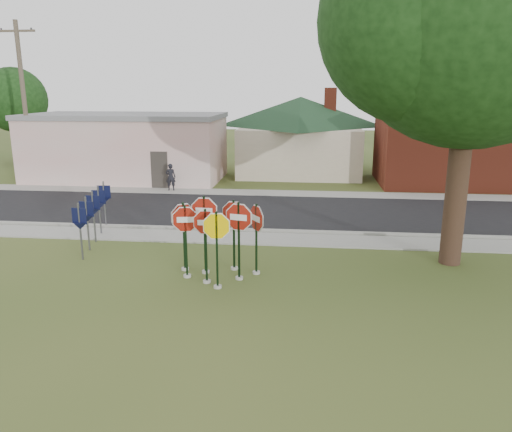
# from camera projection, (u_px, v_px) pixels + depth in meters

# --- Properties ---
(ground) EXTENTS (120.00, 120.00, 0.00)m
(ground) POSITION_uv_depth(u_px,v_px,m) (211.00, 294.00, 14.29)
(ground) COLOR #35491B
(ground) RESTS_ON ground
(sidewalk_near) EXTENTS (60.00, 1.60, 0.06)m
(sidewalk_near) POSITION_uv_depth(u_px,v_px,m) (238.00, 238.00, 19.58)
(sidewalk_near) COLOR gray
(sidewalk_near) RESTS_ON ground
(road) EXTENTS (60.00, 7.00, 0.04)m
(road) POSITION_uv_depth(u_px,v_px,m) (252.00, 211.00, 23.92)
(road) COLOR black
(road) RESTS_ON ground
(sidewalk_far) EXTENTS (60.00, 1.60, 0.06)m
(sidewalk_far) POSITION_uv_depth(u_px,v_px,m) (260.00, 193.00, 28.06)
(sidewalk_far) COLOR gray
(sidewalk_far) RESTS_ON ground
(curb) EXTENTS (60.00, 0.20, 0.14)m
(curb) POSITION_uv_depth(u_px,v_px,m) (242.00, 230.00, 20.54)
(curb) COLOR gray
(curb) RESTS_ON ground
(stop_sign_center) EXTENTS (1.02, 0.24, 2.40)m
(stop_sign_center) POSITION_uv_depth(u_px,v_px,m) (206.00, 236.00, 14.80)
(stop_sign_center) COLOR #A19F95
(stop_sign_center) RESTS_ON ground
(stop_sign_yellow) EXTENTS (1.09, 0.24, 2.44)m
(stop_sign_yellow) POSITION_uv_depth(u_px,v_px,m) (217.00, 240.00, 14.39)
(stop_sign_yellow) COLOR #A19F95
(stop_sign_yellow) RESTS_ON ground
(stop_sign_left) EXTENTS (1.09, 0.24, 2.42)m
(stop_sign_left) POSITION_uv_depth(u_px,v_px,m) (186.00, 231.00, 15.24)
(stop_sign_left) COLOR #A19F95
(stop_sign_left) RESTS_ON ground
(stop_sign_right) EXTENTS (1.14, 0.27, 2.57)m
(stop_sign_right) POSITION_uv_depth(u_px,v_px,m) (239.00, 229.00, 15.04)
(stop_sign_right) COLOR #A19F95
(stop_sign_right) RESTS_ON ground
(stop_sign_back_right) EXTENTS (1.07, 0.26, 2.43)m
(stop_sign_back_right) POSITION_uv_depth(u_px,v_px,m) (234.00, 225.00, 15.91)
(stop_sign_back_right) COLOR #A19F95
(stop_sign_back_right) RESTS_ON ground
(stop_sign_back_left) EXTENTS (1.16, 0.24, 2.64)m
(stop_sign_back_left) POSITION_uv_depth(u_px,v_px,m) (205.00, 223.00, 15.55)
(stop_sign_back_left) COLOR #A19F95
(stop_sign_back_left) RESTS_ON ground
(stop_sign_far_right) EXTENTS (0.66, 0.96, 2.40)m
(stop_sign_far_right) POSITION_uv_depth(u_px,v_px,m) (256.00, 229.00, 15.53)
(stop_sign_far_right) COLOR #A19F95
(stop_sign_far_right) RESTS_ON ground
(stop_sign_far_left) EXTENTS (0.92, 0.65, 2.37)m
(stop_sign_far_left) POSITION_uv_depth(u_px,v_px,m) (184.00, 227.00, 15.85)
(stop_sign_far_left) COLOR #A19F95
(stop_sign_far_left) RESTS_ON ground
(route_sign_row) EXTENTS (1.43, 4.63, 2.00)m
(route_sign_row) POSITION_uv_depth(u_px,v_px,m) (93.00, 211.00, 18.89)
(route_sign_row) COLOR #59595E
(route_sign_row) RESTS_ON ground
(building_stucco) EXTENTS (12.20, 6.20, 4.20)m
(building_stucco) POSITION_uv_depth(u_px,v_px,m) (127.00, 146.00, 32.03)
(building_stucco) COLOR beige
(building_stucco) RESTS_ON ground
(building_house) EXTENTS (11.60, 11.60, 6.20)m
(building_house) POSITION_uv_depth(u_px,v_px,m) (300.00, 120.00, 34.38)
(building_house) COLOR beige
(building_house) RESTS_ON ground
(building_brick) EXTENTS (10.20, 6.20, 4.75)m
(building_brick) POSITION_uv_depth(u_px,v_px,m) (464.00, 145.00, 30.27)
(building_brick) COLOR maroon
(building_brick) RESTS_ON ground
(oak_tree) EXTENTS (11.86, 11.26, 12.11)m
(oak_tree) POSITION_uv_depth(u_px,v_px,m) (475.00, 11.00, 14.91)
(oak_tree) COLOR black
(oak_tree) RESTS_ON ground
(utility_pole_near) EXTENTS (2.20, 0.26, 9.50)m
(utility_pole_near) POSITION_uv_depth(u_px,v_px,m) (24.00, 102.00, 29.16)
(utility_pole_near) COLOR #4A3C31
(utility_pole_near) RESTS_ON ground
(bg_tree_left) EXTENTS (4.90, 4.90, 7.35)m
(bg_tree_left) POSITION_uv_depth(u_px,v_px,m) (14.00, 100.00, 38.28)
(bg_tree_left) COLOR black
(bg_tree_left) RESTS_ON ground
(pedestrian) EXTENTS (0.59, 0.42, 1.54)m
(pedestrian) POSITION_uv_depth(u_px,v_px,m) (171.00, 177.00, 28.48)
(pedestrian) COLOR black
(pedestrian) RESTS_ON sidewalk_far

